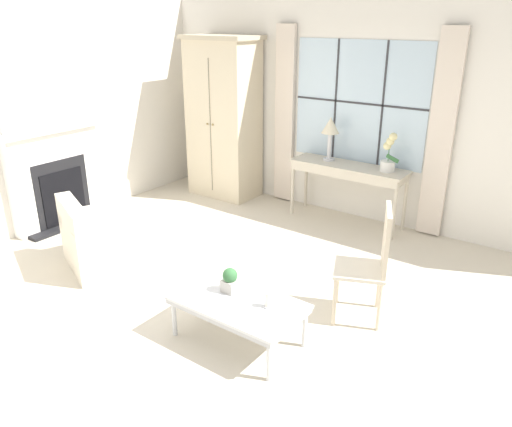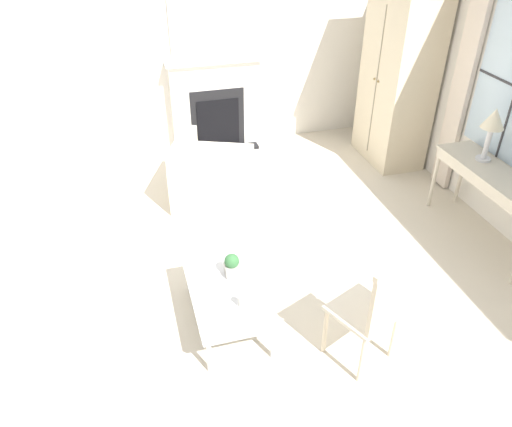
{
  "view_description": "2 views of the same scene",
  "coord_description": "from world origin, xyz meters",
  "px_view_note": "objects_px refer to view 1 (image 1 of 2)",
  "views": [
    {
      "loc": [
        2.69,
        -2.93,
        2.55
      ],
      "look_at": [
        0.19,
        0.52,
        0.85
      ],
      "focal_mm": 35.0,
      "sensor_mm": 36.0,
      "label": 1
    },
    {
      "loc": [
        3.58,
        -0.78,
        3.2
      ],
      "look_at": [
        0.09,
        0.2,
        0.79
      ],
      "focal_mm": 35.0,
      "sensor_mm": 36.0,
      "label": 2
    }
  ],
  "objects_px": {
    "console_table": "(348,171)",
    "potted_plant_small": "(230,280)",
    "armoire": "(224,118)",
    "coffee_table": "(238,305)",
    "side_chair_wooden": "(372,258)",
    "pillar_candle": "(269,300)",
    "potted_orchid": "(389,156)",
    "fireplace": "(55,172)",
    "armchair_upholstered": "(107,241)",
    "table_lamp": "(330,128)"
  },
  "relations": [
    {
      "from": "console_table",
      "to": "potted_plant_small",
      "type": "distance_m",
      "value": 2.84
    },
    {
      "from": "armoire",
      "to": "console_table",
      "type": "height_order",
      "value": "armoire"
    },
    {
      "from": "console_table",
      "to": "coffee_table",
      "type": "height_order",
      "value": "console_table"
    },
    {
      "from": "side_chair_wooden",
      "to": "pillar_candle",
      "type": "distance_m",
      "value": 1.02
    },
    {
      "from": "armoire",
      "to": "potted_orchid",
      "type": "bearing_deg",
      "value": 2.17
    },
    {
      "from": "fireplace",
      "to": "console_table",
      "type": "bearing_deg",
      "value": 37.26
    },
    {
      "from": "armchair_upholstered",
      "to": "side_chair_wooden",
      "type": "bearing_deg",
      "value": 14.14
    },
    {
      "from": "potted_orchid",
      "to": "potted_plant_small",
      "type": "relative_size",
      "value": 2.24
    },
    {
      "from": "fireplace",
      "to": "armchair_upholstered",
      "type": "distance_m",
      "value": 1.52
    },
    {
      "from": "potted_orchid",
      "to": "armoire",
      "type": "bearing_deg",
      "value": -177.83
    },
    {
      "from": "armoire",
      "to": "side_chair_wooden",
      "type": "xyz_separation_m",
      "value": [
        3.18,
        -1.86,
        -0.56
      ]
    },
    {
      "from": "armchair_upholstered",
      "to": "potted_orchid",
      "type": "bearing_deg",
      "value": 52.2
    },
    {
      "from": "potted_plant_small",
      "to": "coffee_table",
      "type": "bearing_deg",
      "value": -29.51
    },
    {
      "from": "armoire",
      "to": "side_chair_wooden",
      "type": "distance_m",
      "value": 3.73
    },
    {
      "from": "coffee_table",
      "to": "potted_orchid",
      "type": "bearing_deg",
      "value": 89.16
    },
    {
      "from": "console_table",
      "to": "fireplace",
      "type": "bearing_deg",
      "value": -142.74
    },
    {
      "from": "pillar_candle",
      "to": "armchair_upholstered",
      "type": "bearing_deg",
      "value": 174.91
    },
    {
      "from": "armoire",
      "to": "coffee_table",
      "type": "bearing_deg",
      "value": -49.04
    },
    {
      "from": "side_chair_wooden",
      "to": "potted_plant_small",
      "type": "distance_m",
      "value": 1.25
    },
    {
      "from": "table_lamp",
      "to": "potted_orchid",
      "type": "distance_m",
      "value": 0.85
    },
    {
      "from": "table_lamp",
      "to": "potted_plant_small",
      "type": "distance_m",
      "value": 3.01
    },
    {
      "from": "armoire",
      "to": "fireplace",
      "type": "bearing_deg",
      "value": -113.85
    },
    {
      "from": "fireplace",
      "to": "coffee_table",
      "type": "relative_size",
      "value": 1.89
    },
    {
      "from": "potted_plant_small",
      "to": "pillar_candle",
      "type": "bearing_deg",
      "value": -1.75
    },
    {
      "from": "table_lamp",
      "to": "potted_plant_small",
      "type": "relative_size",
      "value": 2.66
    },
    {
      "from": "armchair_upholstered",
      "to": "pillar_candle",
      "type": "bearing_deg",
      "value": -5.09
    },
    {
      "from": "armoire",
      "to": "potted_plant_small",
      "type": "xyz_separation_m",
      "value": [
        2.31,
        -2.74,
        -0.66
      ]
    },
    {
      "from": "armchair_upholstered",
      "to": "armoire",
      "type": "bearing_deg",
      "value": 99.82
    },
    {
      "from": "potted_orchid",
      "to": "potted_plant_small",
      "type": "xyz_separation_m",
      "value": [
        -0.19,
        -2.84,
        -0.47
      ]
    },
    {
      "from": "console_table",
      "to": "potted_plant_small",
      "type": "height_order",
      "value": "console_table"
    },
    {
      "from": "side_chair_wooden",
      "to": "potted_plant_small",
      "type": "height_order",
      "value": "side_chair_wooden"
    },
    {
      "from": "console_table",
      "to": "armoire",
      "type": "bearing_deg",
      "value": -178.07
    },
    {
      "from": "table_lamp",
      "to": "armchair_upholstered",
      "type": "height_order",
      "value": "table_lamp"
    },
    {
      "from": "console_table",
      "to": "table_lamp",
      "type": "xyz_separation_m",
      "value": [
        -0.31,
        0.05,
        0.51
      ]
    },
    {
      "from": "fireplace",
      "to": "potted_plant_small",
      "type": "xyz_separation_m",
      "value": [
        3.27,
        -0.56,
        -0.21
      ]
    },
    {
      "from": "table_lamp",
      "to": "side_chair_wooden",
      "type": "relative_size",
      "value": 0.54
    },
    {
      "from": "fireplace",
      "to": "coffee_table",
      "type": "distance_m",
      "value": 3.5
    },
    {
      "from": "armoire",
      "to": "table_lamp",
      "type": "height_order",
      "value": "armoire"
    },
    {
      "from": "table_lamp",
      "to": "armoire",
      "type": "bearing_deg",
      "value": -176.14
    },
    {
      "from": "fireplace",
      "to": "potted_orchid",
      "type": "xyz_separation_m",
      "value": [
        3.46,
        2.28,
        0.26
      ]
    },
    {
      "from": "coffee_table",
      "to": "potted_plant_small",
      "type": "height_order",
      "value": "potted_plant_small"
    },
    {
      "from": "armoire",
      "to": "table_lamp",
      "type": "relative_size",
      "value": 4.06
    },
    {
      "from": "console_table",
      "to": "armchair_upholstered",
      "type": "relative_size",
      "value": 1.36
    },
    {
      "from": "console_table",
      "to": "potted_plant_small",
      "type": "xyz_separation_m",
      "value": [
        0.31,
        -2.81,
        -0.2
      ]
    },
    {
      "from": "armoire",
      "to": "side_chair_wooden",
      "type": "bearing_deg",
      "value": -30.35
    },
    {
      "from": "console_table",
      "to": "armchair_upholstered",
      "type": "xyz_separation_m",
      "value": [
        -1.55,
        -2.62,
        -0.42
      ]
    },
    {
      "from": "potted_orchid",
      "to": "side_chair_wooden",
      "type": "xyz_separation_m",
      "value": [
        0.69,
        -1.96,
        -0.37
      ]
    },
    {
      "from": "fireplace",
      "to": "potted_plant_small",
      "type": "relative_size",
      "value": 9.52
    },
    {
      "from": "fireplace",
      "to": "potted_orchid",
      "type": "bearing_deg",
      "value": 33.35
    },
    {
      "from": "console_table",
      "to": "table_lamp",
      "type": "relative_size",
      "value": 2.68
    }
  ]
}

